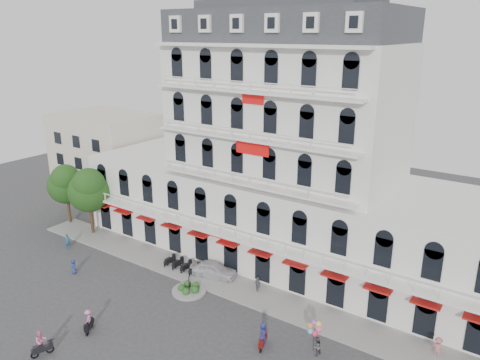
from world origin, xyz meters
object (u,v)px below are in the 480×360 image
parked_car (214,270)px  rider_southwest (41,343)px  rider_east (263,335)px  rider_center (89,320)px  balloon_vendor (316,338)px

parked_car → rider_southwest: rider_southwest is taller
rider_east → rider_center: size_ratio=1.13×
rider_center → balloon_vendor: balloon_vendor is taller
rider_southwest → rider_east: bearing=-31.9°
rider_east → balloon_vendor: size_ratio=0.89×
parked_car → balloon_vendor: (13.22, -4.70, 0.52)m
rider_center → rider_southwest: bearing=-39.4°
parked_car → balloon_vendor: balloon_vendor is taller
parked_car → rider_east: size_ratio=2.13×
rider_southwest → parked_car: bearing=8.9°
rider_east → rider_center: (-12.56, -6.15, -0.10)m
rider_southwest → rider_center: size_ratio=1.10×
rider_southwest → rider_east: 16.44m
rider_center → balloon_vendor: size_ratio=0.79×
rider_center → balloon_vendor: bearing=83.0°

